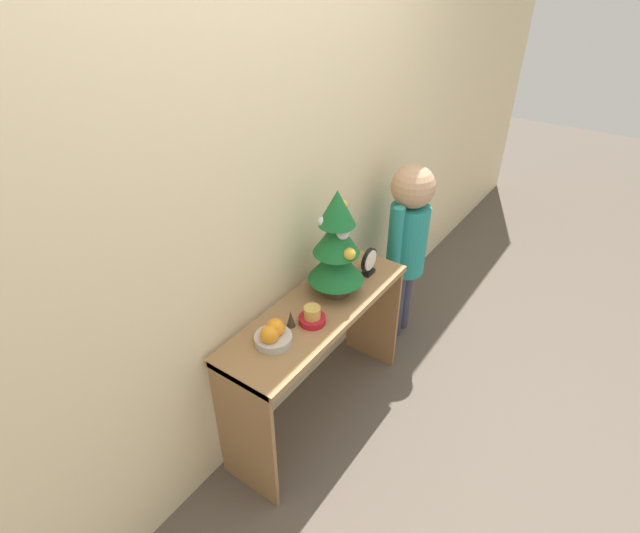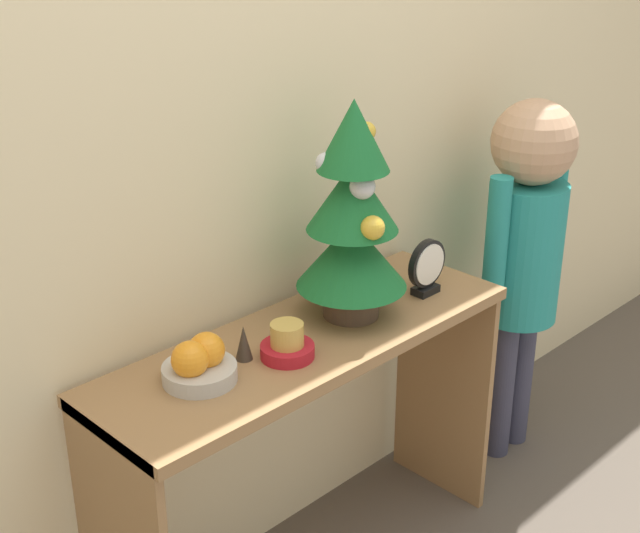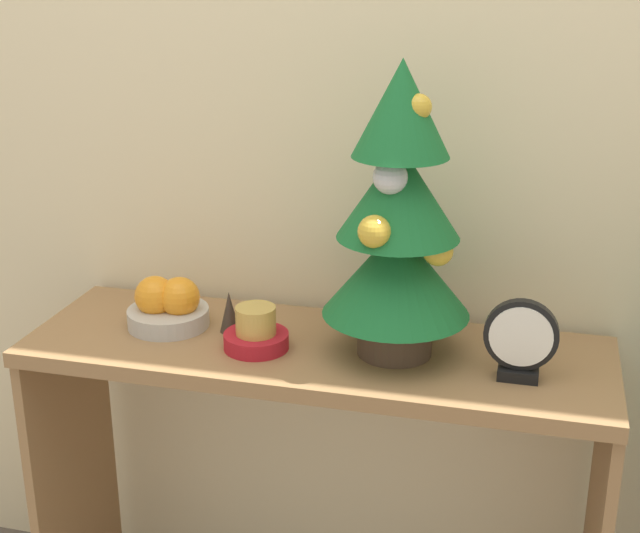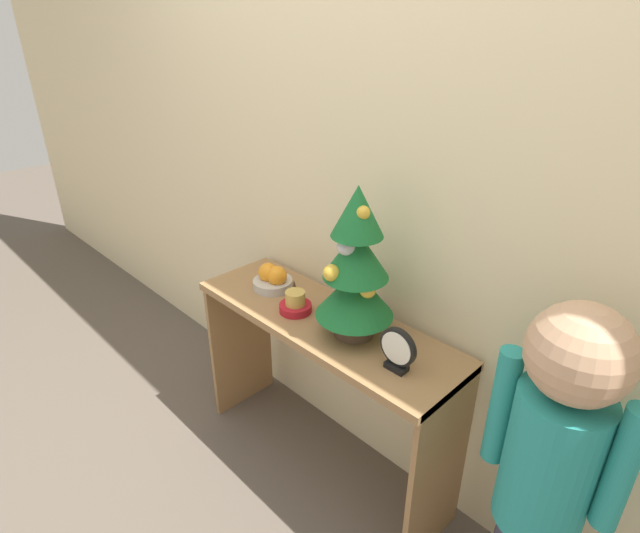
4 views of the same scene
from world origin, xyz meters
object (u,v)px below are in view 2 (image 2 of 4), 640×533
(mini_tree, at_px, (353,216))
(singing_bowl, at_px, (287,344))
(fruit_bowl, at_px, (199,364))
(child_figure, at_px, (525,235))
(desk_clock, at_px, (427,268))
(figurine, at_px, (244,343))

(mini_tree, xyz_separation_m, singing_bowl, (-0.25, -0.04, -0.23))
(fruit_bowl, distance_m, singing_bowl, 0.21)
(mini_tree, distance_m, fruit_bowl, 0.50)
(child_figure, bearing_deg, singing_bowl, -179.38)
(fruit_bowl, height_order, singing_bowl, fruit_bowl)
(mini_tree, relative_size, singing_bowl, 4.39)
(fruit_bowl, bearing_deg, child_figure, -2.32)
(child_figure, bearing_deg, desk_clock, -177.80)
(fruit_bowl, xyz_separation_m, desk_clock, (0.68, -0.07, 0.03))
(desk_clock, bearing_deg, fruit_bowl, 174.48)
(desk_clock, bearing_deg, figurine, 172.86)
(mini_tree, relative_size, desk_clock, 3.64)
(singing_bowl, distance_m, child_figure, 0.96)
(figurine, bearing_deg, singing_bowl, -39.48)
(singing_bowl, xyz_separation_m, desk_clock, (0.48, -0.01, 0.04))
(fruit_bowl, height_order, desk_clock, desk_clock)
(fruit_bowl, xyz_separation_m, figurine, (0.13, 0.00, 0.00))
(mini_tree, distance_m, desk_clock, 0.30)
(child_figure, bearing_deg, fruit_bowl, 177.68)
(child_figure, bearing_deg, mini_tree, 177.37)
(desk_clock, xyz_separation_m, figurine, (-0.55, 0.07, -0.03))
(mini_tree, relative_size, figurine, 6.52)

